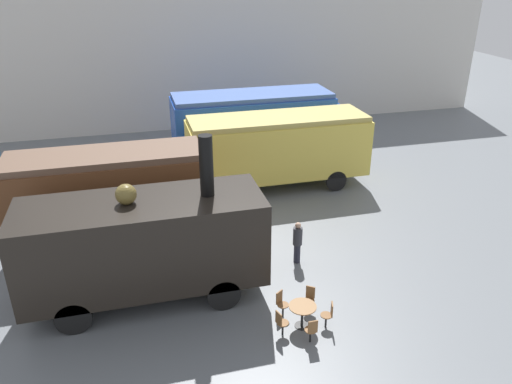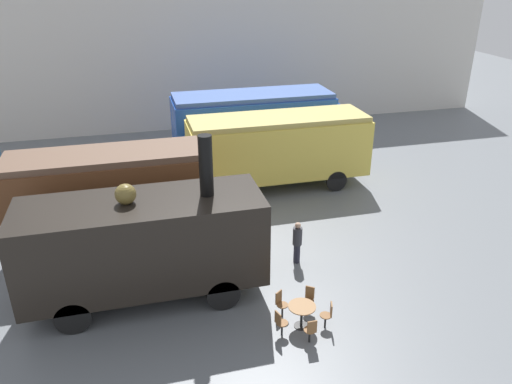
{
  "view_description": "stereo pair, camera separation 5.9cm",
  "coord_description": "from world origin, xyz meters",
  "px_view_note": "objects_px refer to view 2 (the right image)",
  "views": [
    {
      "loc": [
        -2.93,
        -16.78,
        10.06
      ],
      "look_at": [
        1.74,
        1.0,
        1.6
      ],
      "focal_mm": 35.0,
      "sensor_mm": 36.0,
      "label": 1
    },
    {
      "loc": [
        -2.87,
        -16.79,
        10.06
      ],
      "look_at": [
        1.74,
        1.0,
        1.6
      ],
      "focal_mm": 35.0,
      "sensor_mm": 36.0,
      "label": 2
    }
  ],
  "objects_px": {
    "streamlined_locomotive": "(267,122)",
    "cafe_chair_0": "(309,298)",
    "steam_locomotive": "(144,242)",
    "passenger_coach_vintage": "(278,146)",
    "cafe_table_near": "(302,310)",
    "visitor_person": "(297,241)",
    "passenger_coach_wooden": "(109,193)"
  },
  "relations": [
    {
      "from": "streamlined_locomotive",
      "to": "cafe_chair_0",
      "type": "xyz_separation_m",
      "value": [
        -2.33,
        -13.16,
        -1.7
      ]
    },
    {
      "from": "steam_locomotive",
      "to": "cafe_chair_0",
      "type": "bearing_deg",
      "value": -22.68
    },
    {
      "from": "passenger_coach_vintage",
      "to": "cafe_chair_0",
      "type": "bearing_deg",
      "value": -101.01
    },
    {
      "from": "cafe_table_near",
      "to": "cafe_chair_0",
      "type": "distance_m",
      "value": 0.8
    },
    {
      "from": "visitor_person",
      "to": "passenger_coach_vintage",
      "type": "bearing_deg",
      "value": 79.07
    },
    {
      "from": "passenger_coach_wooden",
      "to": "cafe_chair_0",
      "type": "relative_size",
      "value": 8.22
    },
    {
      "from": "passenger_coach_vintage",
      "to": "steam_locomotive",
      "type": "relative_size",
      "value": 1.13
    },
    {
      "from": "cafe_table_near",
      "to": "cafe_chair_0",
      "type": "xyz_separation_m",
      "value": [
        0.47,
        0.64,
        -0.07
      ]
    },
    {
      "from": "passenger_coach_vintage",
      "to": "streamlined_locomotive",
      "type": "bearing_deg",
      "value": 82.67
    },
    {
      "from": "passenger_coach_vintage",
      "to": "visitor_person",
      "type": "xyz_separation_m",
      "value": [
        -1.32,
        -6.84,
        -1.2
      ]
    },
    {
      "from": "passenger_coach_wooden",
      "to": "passenger_coach_vintage",
      "type": "bearing_deg",
      "value": 27.05
    },
    {
      "from": "cafe_table_near",
      "to": "visitor_person",
      "type": "bearing_deg",
      "value": 73.48
    },
    {
      "from": "cafe_table_near",
      "to": "passenger_coach_wooden",
      "type": "bearing_deg",
      "value": 130.75
    },
    {
      "from": "passenger_coach_vintage",
      "to": "passenger_coach_wooden",
      "type": "bearing_deg",
      "value": -152.95
    },
    {
      "from": "steam_locomotive",
      "to": "cafe_chair_0",
      "type": "height_order",
      "value": "steam_locomotive"
    },
    {
      "from": "passenger_coach_vintage",
      "to": "steam_locomotive",
      "type": "distance_m",
      "value": 10.15
    },
    {
      "from": "steam_locomotive",
      "to": "cafe_chair_0",
      "type": "distance_m",
      "value": 5.47
    },
    {
      "from": "passenger_coach_wooden",
      "to": "streamlined_locomotive",
      "type": "bearing_deg",
      "value": 42.31
    },
    {
      "from": "streamlined_locomotive",
      "to": "passenger_coach_wooden",
      "type": "bearing_deg",
      "value": -137.69
    },
    {
      "from": "streamlined_locomotive",
      "to": "passenger_coach_wooden",
      "type": "xyz_separation_m",
      "value": [
        -8.23,
        -7.49,
        0.07
      ]
    },
    {
      "from": "cafe_chair_0",
      "to": "visitor_person",
      "type": "xyz_separation_m",
      "value": [
        0.55,
        2.8,
        0.38
      ]
    },
    {
      "from": "passenger_coach_wooden",
      "to": "visitor_person",
      "type": "relative_size",
      "value": 4.36
    },
    {
      "from": "streamlined_locomotive",
      "to": "cafe_chair_0",
      "type": "distance_m",
      "value": 13.47
    },
    {
      "from": "passenger_coach_wooden",
      "to": "visitor_person",
      "type": "height_order",
      "value": "passenger_coach_wooden"
    },
    {
      "from": "passenger_coach_vintage",
      "to": "cafe_chair_0",
      "type": "xyz_separation_m",
      "value": [
        -1.87,
        -9.64,
        -1.58
      ]
    },
    {
      "from": "passenger_coach_vintage",
      "to": "passenger_coach_wooden",
      "type": "height_order",
      "value": "passenger_coach_wooden"
    },
    {
      "from": "cafe_table_near",
      "to": "streamlined_locomotive",
      "type": "bearing_deg",
      "value": 78.56
    },
    {
      "from": "passenger_coach_vintage",
      "to": "steam_locomotive",
      "type": "bearing_deg",
      "value": -131.36
    },
    {
      "from": "visitor_person",
      "to": "cafe_chair_0",
      "type": "bearing_deg",
      "value": -101.2
    },
    {
      "from": "passenger_coach_vintage",
      "to": "cafe_chair_0",
      "type": "relative_size",
      "value": 9.81
    },
    {
      "from": "passenger_coach_vintage",
      "to": "cafe_table_near",
      "type": "xyz_separation_m",
      "value": [
        -2.34,
        -10.28,
        -1.5
      ]
    },
    {
      "from": "cafe_chair_0",
      "to": "visitor_person",
      "type": "distance_m",
      "value": 2.88
    }
  ]
}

